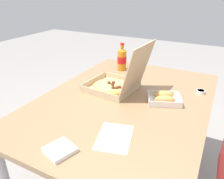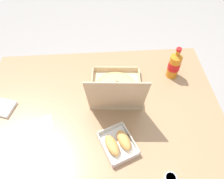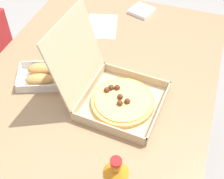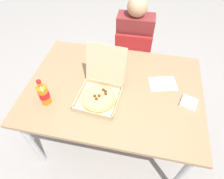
# 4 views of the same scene
# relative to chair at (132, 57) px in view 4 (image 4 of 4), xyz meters

# --- Properties ---
(ground_plane) EXTENTS (10.00, 10.00, 0.00)m
(ground_plane) POSITION_rel_chair_xyz_m (-0.07, -0.72, -0.48)
(ground_plane) COLOR gray
(dining_table) EXTENTS (1.36, 0.98, 0.75)m
(dining_table) POSITION_rel_chair_xyz_m (-0.07, -0.72, 0.20)
(dining_table) COLOR #997551
(dining_table) RESTS_ON ground_plane
(chair) EXTENTS (0.41, 0.41, 0.83)m
(chair) POSITION_rel_chair_xyz_m (0.00, 0.00, 0.00)
(chair) COLOR red
(chair) RESTS_ON ground_plane
(diner_person) EXTENTS (0.36, 0.41, 1.15)m
(diner_person) POSITION_rel_chair_xyz_m (-0.00, 0.06, 0.21)
(diner_person) COLOR #333847
(diner_person) RESTS_ON ground_plane
(pizza_box_open) EXTENTS (0.33, 0.41, 0.33)m
(pizza_box_open) POSITION_rel_chair_xyz_m (-0.15, -0.83, 0.32)
(pizza_box_open) COLOR tan
(pizza_box_open) RESTS_ON dining_table
(bread_side_box) EXTENTS (0.21, 0.23, 0.06)m
(bread_side_box) POSITION_rel_chair_xyz_m (-0.14, -0.50, 0.30)
(bread_side_box) COLOR white
(bread_side_box) RESTS_ON dining_table
(cola_bottle) EXTENTS (0.07, 0.07, 0.22)m
(cola_bottle) POSITION_rel_chair_xyz_m (-0.53, -0.96, 0.37)
(cola_bottle) COLOR orange
(cola_bottle) RESTS_ON dining_table
(paper_menu) EXTENTS (0.24, 0.20, 0.00)m
(paper_menu) POSITION_rel_chair_xyz_m (0.30, -0.61, 0.27)
(paper_menu) COLOR white
(paper_menu) RESTS_ON dining_table
(napkin_pile) EXTENTS (0.14, 0.14, 0.02)m
(napkin_pile) POSITION_rel_chair_xyz_m (0.50, -0.77, 0.28)
(napkin_pile) COLOR white
(napkin_pile) RESTS_ON dining_table
(dipping_sauce_cup) EXTENTS (0.06, 0.06, 0.02)m
(dipping_sauce_cup) POSITION_rel_chair_xyz_m (-0.37, -0.32, 0.28)
(dipping_sauce_cup) COLOR white
(dipping_sauce_cup) RESTS_ON dining_table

